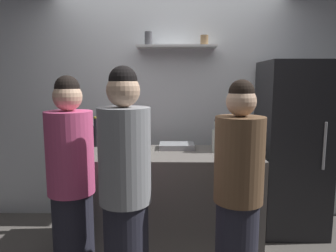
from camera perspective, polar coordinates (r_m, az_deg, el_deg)
The scene contains 12 objects.
back_wall_assembly at distance 3.59m, azimuth 0.28°, elevation 3.87°, with size 4.80×0.32×2.60m.
refrigerator at distance 3.48m, azimuth 21.73°, elevation -3.76°, with size 0.64×0.65×1.78m.
counter at distance 3.04m, azimuth 0.00°, elevation -13.33°, with size 1.66×0.70×0.92m, color #66605B.
baking_pan at distance 3.07m, azimuth 1.61°, elevation -3.69°, with size 0.34×0.24×0.05m, color gray.
utensil_holder at distance 2.81m, azimuth 14.43°, elevation -4.32°, with size 0.12×0.12×0.22m.
wine_bottle_amber_glass at distance 3.21m, azimuth 10.69°, elevation -1.61°, with size 0.08×0.08×0.32m.
wine_bottle_dark_glass at distance 3.25m, azimuth -13.09°, elevation -1.64°, with size 0.08×0.08×0.30m.
wine_bottle_pale_glass at distance 2.92m, azimuth 8.70°, elevation -2.54°, with size 0.06×0.06×0.31m.
water_bottle_plastic at distance 2.97m, azimuth -4.09°, elevation -2.71°, with size 0.08×0.08×0.22m.
person_brown_jacket at distance 2.27m, azimuth 12.73°, elevation -12.52°, with size 0.34×0.34×1.59m.
person_grey_hoodie at distance 2.11m, azimuth -7.83°, elevation -12.59°, with size 0.34×0.34×1.67m.
person_pink_top at distance 2.43m, azimuth -17.27°, elevation -10.82°, with size 0.34×0.34×1.62m.
Camera 1 is at (0.03, -2.33, 1.57)m, focal length 33.21 mm.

